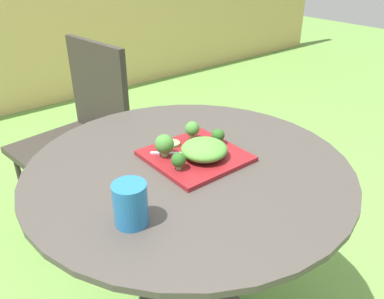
# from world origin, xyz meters

# --- Properties ---
(patio_table) EXTENTS (0.96, 0.96, 0.71)m
(patio_table) POSITION_xyz_m (0.00, 0.00, 0.47)
(patio_table) COLOR #423D38
(patio_table) RESTS_ON ground_plane
(patio_chair) EXTENTS (0.49, 0.49, 0.90)m
(patio_chair) POSITION_xyz_m (0.03, 0.84, 0.53)
(patio_chair) COLOR #332D28
(patio_chair) RESTS_ON ground_plane
(salad_plate) EXTENTS (0.27, 0.27, 0.01)m
(salad_plate) POSITION_xyz_m (0.04, 0.02, 0.72)
(salad_plate) COLOR maroon
(salad_plate) RESTS_ON patio_table
(drinking_glass) EXTENTS (0.08, 0.08, 0.11)m
(drinking_glass) POSITION_xyz_m (-0.27, -0.13, 0.76)
(drinking_glass) COLOR #236BA8
(drinking_glass) RESTS_ON patio_table
(fork) EXTENTS (0.13, 0.11, 0.00)m
(fork) POSITION_xyz_m (0.01, 0.04, 0.73)
(fork) COLOR silver
(fork) RESTS_ON salad_plate
(lettuce_mound) EXTENTS (0.14, 0.14, 0.05)m
(lettuce_mound) POSITION_xyz_m (0.05, -0.01, 0.75)
(lettuce_mound) COLOR #519338
(lettuce_mound) RESTS_ON salad_plate
(broccoli_floret_0) EXTENTS (0.05, 0.05, 0.06)m
(broccoli_floret_0) POSITION_xyz_m (0.09, 0.10, 0.76)
(broccoli_floret_0) COLOR #99B770
(broccoli_floret_0) RESTS_ON salad_plate
(broccoli_floret_1) EXTENTS (0.06, 0.06, 0.07)m
(broccoli_floret_1) POSITION_xyz_m (-0.04, 0.07, 0.76)
(broccoli_floret_1) COLOR #99B770
(broccoli_floret_1) RESTS_ON salad_plate
(broccoli_floret_2) EXTENTS (0.04, 0.04, 0.05)m
(broccoli_floret_2) POSITION_xyz_m (-0.05, -0.02, 0.75)
(broccoli_floret_2) COLOR #99B770
(broccoli_floret_2) RESTS_ON salad_plate
(broccoli_floret_3) EXTENTS (0.04, 0.04, 0.05)m
(broccoli_floret_3) POSITION_xyz_m (0.14, 0.03, 0.75)
(broccoli_floret_3) COLOR #99B770
(broccoli_floret_3) RESTS_ON salad_plate
(cucumber_slice_0) EXTENTS (0.05, 0.05, 0.01)m
(cucumber_slice_0) POSITION_xyz_m (0.02, 0.11, 0.73)
(cucumber_slice_0) COLOR #8EB766
(cucumber_slice_0) RESTS_ON salad_plate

